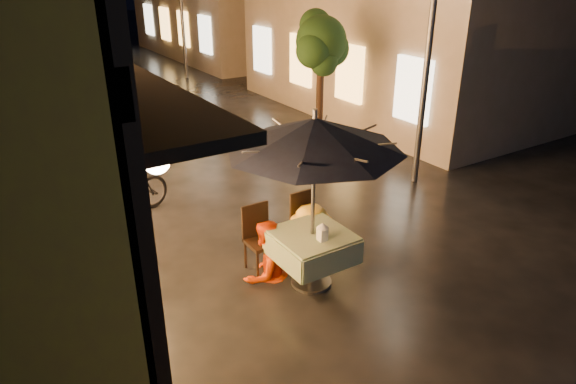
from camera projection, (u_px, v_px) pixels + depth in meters
ground at (364, 270)px, 7.38m from camera, size 90.00×90.00×0.00m
street_tree at (321, 45)px, 11.04m from camera, size 1.43×1.20×3.15m
streetlamp_near at (431, 31)px, 9.19m from camera, size 0.36×0.36×4.23m
cafe_table at (312, 246)px, 6.86m from camera, size 0.99×0.99×0.78m
patio_umbrella at (315, 134)px, 6.21m from camera, size 2.26×2.26×2.46m
cafe_chair_left at (259, 234)px, 7.25m from camera, size 0.42×0.42×0.97m
cafe_chair_right at (306, 220)px, 7.64m from camera, size 0.42×0.42×0.97m
table_lantern at (322, 231)px, 6.55m from camera, size 0.16×0.16×0.25m
person_orange at (265, 224)px, 6.95m from camera, size 0.92×0.79×1.62m
person_yellow at (311, 207)px, 7.41m from camera, size 1.16×0.82×1.64m
bicycle_0 at (120, 193)px, 8.67m from camera, size 1.93×1.10×0.96m
bicycle_1 at (87, 176)px, 9.36m from camera, size 1.64×0.70×0.95m
bicycle_2 at (107, 159)px, 10.35m from camera, size 1.66×0.84×0.83m
bicycle_3 at (86, 138)px, 11.40m from camera, size 1.66×0.68×0.97m
bicycle_4 at (56, 132)px, 11.87m from camera, size 1.74×0.70×0.90m
bicycle_5 at (60, 124)px, 12.15m from camera, size 1.83×0.67×1.07m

